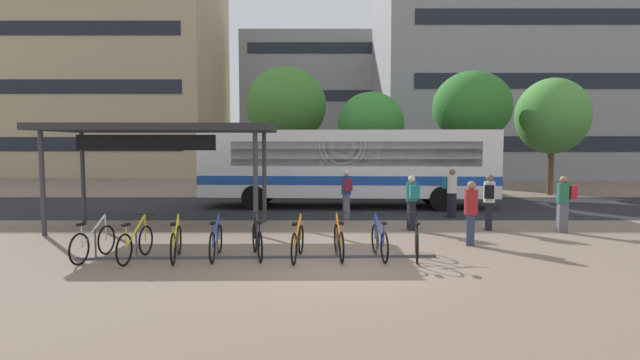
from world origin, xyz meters
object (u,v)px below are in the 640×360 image
(parked_bicycle_yellow_1, at_px, (137,243))
(parked_bicycle_orange_6, at_px, (340,241))
(parked_bicycle_yellow_2, at_px, (177,243))
(parked_bicycle_black_8, at_px, (418,242))
(city_bus, at_px, (347,165))
(commuter_red_pack_2, at_px, (565,200))
(commuter_black_pack_3, at_px, (490,198))
(street_tree_3, at_px, (473,107))
(parked_bicycle_black_4, at_px, (258,241))
(parked_bicycle_blue_3, at_px, (217,242))
(commuter_teal_pack_0, at_px, (452,190))
(street_tree_0, at_px, (554,116))
(parked_bicycle_orange_5, at_px, (299,243))
(parked_bicycle_white_0, at_px, (95,243))
(transit_shelter, at_px, (162,131))
(street_tree_2, at_px, (287,106))
(street_tree_1, at_px, (372,124))
(parked_bicycle_blue_7, at_px, (381,241))
(commuter_grey_pack_1, at_px, (472,208))
(commuter_maroon_pack_4, at_px, (348,191))
(commuter_teal_pack_5, at_px, (413,199))

(parked_bicycle_yellow_1, relative_size, parked_bicycle_orange_6, 1.00)
(parked_bicycle_yellow_2, xyz_separation_m, parked_bicycle_black_8, (5.49, 0.10, 0.00))
(city_bus, relative_size, parked_bicycle_orange_6, 7.04)
(commuter_red_pack_2, distance_m, commuter_black_pack_3, 2.13)
(commuter_red_pack_2, bearing_deg, street_tree_3, -90.77)
(parked_bicycle_black_4, bearing_deg, parked_bicycle_blue_3, 80.09)
(commuter_teal_pack_0, distance_m, street_tree_0, 11.08)
(parked_bicycle_yellow_2, bearing_deg, commuter_black_pack_3, -75.95)
(city_bus, bearing_deg, parked_bicycle_yellow_2, 67.34)
(parked_bicycle_blue_3, xyz_separation_m, commuter_teal_pack_0, (7.10, 6.06, 0.63))
(parked_bicycle_orange_5, bearing_deg, parked_bicycle_yellow_2, 96.81)
(parked_bicycle_black_8, distance_m, commuter_red_pack_2, 6.03)
(parked_bicycle_white_0, xyz_separation_m, transit_shelter, (0.25, 4.01, 2.64))
(commuter_black_pack_3, relative_size, street_tree_2, 0.25)
(street_tree_1, bearing_deg, parked_bicycle_yellow_1, -115.45)
(commuter_red_pack_2, relative_size, street_tree_3, 0.27)
(parked_bicycle_black_4, bearing_deg, parked_bicycle_orange_6, -105.98)
(parked_bicycle_orange_5, relative_size, street_tree_0, 0.28)
(parked_bicycle_yellow_2, xyz_separation_m, commuter_red_pack_2, (10.54, 3.35, 0.59))
(city_bus, distance_m, street_tree_1, 5.75)
(commuter_red_pack_2, distance_m, street_tree_3, 10.88)
(parked_bicycle_white_0, height_order, parked_bicycle_yellow_1, same)
(street_tree_1, bearing_deg, parked_bicycle_orange_6, -98.99)
(city_bus, height_order, parked_bicycle_blue_7, city_bus)
(commuter_black_pack_3, xyz_separation_m, street_tree_2, (-7.04, 12.08, 3.80))
(commuter_grey_pack_1, relative_size, commuter_black_pack_3, 0.98)
(commuter_red_pack_2, bearing_deg, parked_bicycle_blue_3, 20.28)
(commuter_black_pack_3, xyz_separation_m, street_tree_0, (6.86, 10.24, 3.10))
(parked_bicycle_black_4, relative_size, commuter_maroon_pack_4, 0.96)
(commuter_grey_pack_1, xyz_separation_m, commuter_red_pack_2, (3.34, 1.77, 0.02))
(parked_bicycle_orange_6, relative_size, street_tree_0, 0.28)
(commuter_teal_pack_0, bearing_deg, commuter_maroon_pack_4, -117.53)
(city_bus, relative_size, parked_bicycle_orange_5, 7.06)
(parked_bicycle_black_4, distance_m, transit_shelter, 5.77)
(commuter_black_pack_3, relative_size, street_tree_1, 0.32)
(parked_bicycle_yellow_1, distance_m, commuter_teal_pack_5, 7.94)
(city_bus, xyz_separation_m, commuter_teal_pack_0, (3.63, -2.95, -0.77))
(parked_bicycle_white_0, relative_size, commuter_red_pack_2, 1.01)
(parked_bicycle_yellow_2, bearing_deg, parked_bicycle_orange_5, -98.98)
(commuter_black_pack_3, bearing_deg, street_tree_3, 6.09)
(parked_bicycle_black_4, bearing_deg, commuter_teal_pack_0, -60.46)
(commuter_teal_pack_5, bearing_deg, parked_bicycle_white_0, 107.45)
(parked_bicycle_blue_3, bearing_deg, street_tree_1, -23.01)
(city_bus, distance_m, commuter_teal_pack_0, 4.74)
(parked_bicycle_yellow_2, bearing_deg, street_tree_1, -32.18)
(commuter_teal_pack_0, relative_size, commuter_maroon_pack_4, 1.00)
(commuter_maroon_pack_4, bearing_deg, city_bus, -11.77)
(parked_bicycle_yellow_1, xyz_separation_m, parked_bicycle_black_8, (6.39, 0.16, 0.00))
(parked_bicycle_orange_5, distance_m, parked_bicycle_blue_7, 1.89)
(commuter_maroon_pack_4, relative_size, street_tree_2, 0.25)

